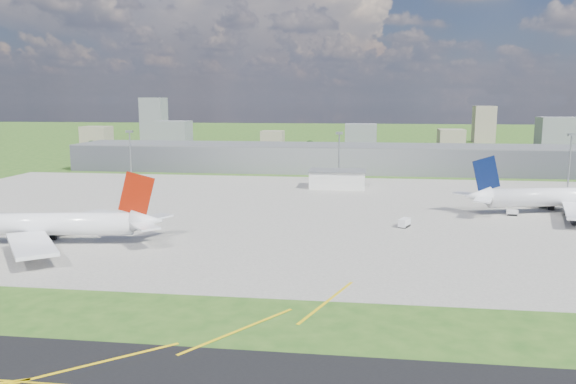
# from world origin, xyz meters

# --- Properties ---
(ground) EXTENTS (1400.00, 1400.00, 0.00)m
(ground) POSITION_xyz_m (0.00, 150.00, 0.00)
(ground) COLOR #295319
(ground) RESTS_ON ground
(apron) EXTENTS (360.00, 190.00, 0.08)m
(apron) POSITION_xyz_m (10.00, 40.00, 0.04)
(apron) COLOR gray
(apron) RESTS_ON ground
(terminal) EXTENTS (300.00, 42.00, 15.00)m
(terminal) POSITION_xyz_m (0.00, 165.00, 7.50)
(terminal) COLOR slate
(terminal) RESTS_ON ground
(ops_building) EXTENTS (26.00, 16.00, 8.00)m
(ops_building) POSITION_xyz_m (10.00, 100.00, 4.00)
(ops_building) COLOR silver
(ops_building) RESTS_ON ground
(mast_west) EXTENTS (3.50, 2.00, 25.90)m
(mast_west) POSITION_xyz_m (-100.00, 115.00, 17.71)
(mast_west) COLOR gray
(mast_west) RESTS_ON ground
(mast_center) EXTENTS (3.50, 2.00, 25.90)m
(mast_center) POSITION_xyz_m (10.00, 115.00, 17.71)
(mast_center) COLOR gray
(mast_center) RESTS_ON ground
(mast_east) EXTENTS (3.50, 2.00, 25.90)m
(mast_east) POSITION_xyz_m (120.00, 115.00, 17.71)
(mast_east) COLOR gray
(mast_east) RESTS_ON ground
(airliner_red_twin) EXTENTS (78.06, 60.33, 21.44)m
(airliner_red_twin) POSITION_xyz_m (-72.97, -19.07, 5.71)
(airliner_red_twin) COLOR white
(airliner_red_twin) RESTS_ON ground
(tug_yellow) EXTENTS (3.76, 3.96, 1.75)m
(tug_yellow) POSITION_xyz_m (-51.74, 6.72, 0.91)
(tug_yellow) COLOR orange
(tug_yellow) RESTS_ON ground
(van_white_near) EXTENTS (4.57, 6.20, 2.85)m
(van_white_near) POSITION_xyz_m (35.90, 17.80, 1.43)
(van_white_near) COLOR white
(van_white_near) RESTS_ON ground
(van_white_far) EXTENTS (4.18, 2.32, 2.13)m
(van_white_far) POSITION_xyz_m (76.06, 41.78, 1.09)
(van_white_far) COLOR silver
(van_white_far) RESTS_ON ground
(bldg_far_w) EXTENTS (24.00, 20.00, 18.00)m
(bldg_far_w) POSITION_xyz_m (-220.00, 320.00, 9.00)
(bldg_far_w) COLOR gray
(bldg_far_w) RESTS_ON ground
(bldg_w) EXTENTS (28.00, 22.00, 24.00)m
(bldg_w) POSITION_xyz_m (-140.00, 300.00, 12.00)
(bldg_w) COLOR slate
(bldg_w) RESTS_ON ground
(bldg_cw) EXTENTS (20.00, 18.00, 14.00)m
(bldg_cw) POSITION_xyz_m (-60.00, 340.00, 7.00)
(bldg_cw) COLOR gray
(bldg_cw) RESTS_ON ground
(bldg_c) EXTENTS (26.00, 20.00, 22.00)m
(bldg_c) POSITION_xyz_m (20.00, 310.00, 11.00)
(bldg_c) COLOR slate
(bldg_c) RESTS_ON ground
(bldg_ce) EXTENTS (22.00, 24.00, 16.00)m
(bldg_ce) POSITION_xyz_m (100.00, 350.00, 8.00)
(bldg_ce) COLOR gray
(bldg_ce) RESTS_ON ground
(bldg_e) EXTENTS (30.00, 22.00, 28.00)m
(bldg_e) POSITION_xyz_m (180.00, 320.00, 14.00)
(bldg_e) COLOR slate
(bldg_e) RESTS_ON ground
(bldg_tall_w) EXTENTS (22.00, 20.00, 44.00)m
(bldg_tall_w) POSITION_xyz_m (-180.00, 360.00, 22.00)
(bldg_tall_w) COLOR slate
(bldg_tall_w) RESTS_ON ground
(bldg_tall_e) EXTENTS (20.00, 18.00, 36.00)m
(bldg_tall_e) POSITION_xyz_m (140.00, 410.00, 18.00)
(bldg_tall_e) COLOR gray
(bldg_tall_e) RESTS_ON ground
(tree_far_w) EXTENTS (7.20, 7.20, 8.80)m
(tree_far_w) POSITION_xyz_m (-200.00, 270.00, 5.18)
(tree_far_w) COLOR #382314
(tree_far_w) RESTS_ON ground
(tree_w) EXTENTS (6.75, 6.75, 8.25)m
(tree_w) POSITION_xyz_m (-110.00, 265.00, 4.86)
(tree_w) COLOR #382314
(tree_w) RESTS_ON ground
(tree_c) EXTENTS (8.10, 8.10, 9.90)m
(tree_c) POSITION_xyz_m (-20.00, 280.00, 5.84)
(tree_c) COLOR #382314
(tree_c) RESTS_ON ground
(tree_e) EXTENTS (7.65, 7.65, 9.35)m
(tree_e) POSITION_xyz_m (70.00, 275.00, 5.51)
(tree_e) COLOR #382314
(tree_e) RESTS_ON ground
(tree_far_e) EXTENTS (6.30, 6.30, 7.70)m
(tree_far_e) POSITION_xyz_m (160.00, 285.00, 4.53)
(tree_far_e) COLOR #382314
(tree_far_e) RESTS_ON ground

